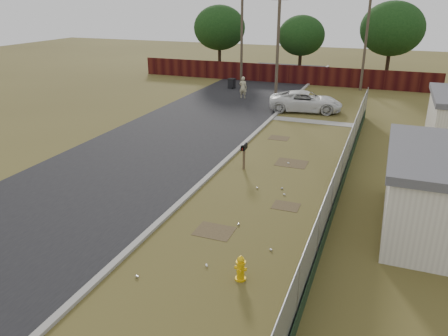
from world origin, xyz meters
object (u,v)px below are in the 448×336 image
at_px(fire_hydrant, 241,268).
at_px(trash_bin, 232,83).
at_px(mailbox, 244,149).
at_px(pickup_truck, 306,101).
at_px(pedestrian, 243,87).

height_order(fire_hydrant, trash_bin, trash_bin).
distance_m(mailbox, pickup_truck, 13.00).
xyz_separation_m(fire_hydrant, trash_bin, (-10.50, 27.96, 0.08)).
height_order(fire_hydrant, mailbox, mailbox).
height_order(mailbox, trash_bin, mailbox).
bearing_deg(mailbox, trash_bin, 111.75).
bearing_deg(fire_hydrant, pickup_truck, 96.03).
distance_m(mailbox, pedestrian, 16.44).
distance_m(fire_hydrant, pedestrian, 25.67).
height_order(pickup_truck, trash_bin, pickup_truck).
bearing_deg(pickup_truck, fire_hydrant, 176.12).
xyz_separation_m(pickup_truck, trash_bin, (-8.20, 6.19, -0.27)).
bearing_deg(trash_bin, mailbox, -68.25).
bearing_deg(trash_bin, pedestrian, -57.03).
bearing_deg(mailbox, fire_hydrant, -72.04).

